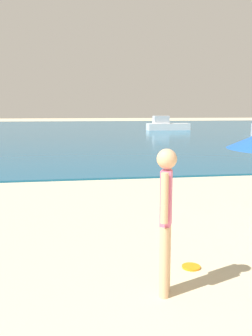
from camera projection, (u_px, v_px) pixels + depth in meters
water at (75, 129)px, 40.24m from camera, size 160.00×60.00×0.06m
person_standing at (166, 214)px, 4.02m from camera, size 0.22×0.36×1.66m
frisbee at (191, 267)px, 4.86m from camera, size 0.24×0.24×0.03m
boat_far at (167, 125)px, 37.59m from camera, size 4.33×1.43×1.47m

